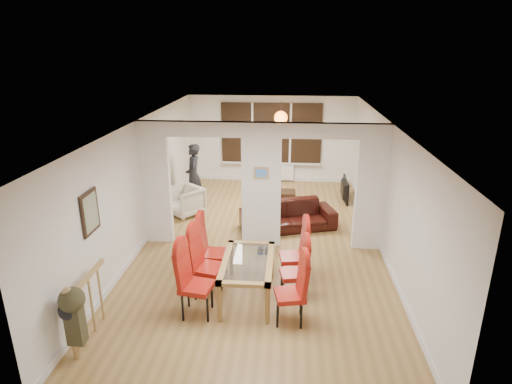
# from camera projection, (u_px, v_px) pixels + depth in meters

# --- Properties ---
(floor) EXTENTS (5.00, 9.00, 0.01)m
(floor) POSITION_uv_depth(u_px,v_px,m) (261.00, 243.00, 9.14)
(floor) COLOR olive
(floor) RESTS_ON ground
(room_walls) EXTENTS (5.00, 9.00, 2.60)m
(room_walls) POSITION_uv_depth(u_px,v_px,m) (261.00, 186.00, 8.71)
(room_walls) COLOR silver
(room_walls) RESTS_ON floor
(divider_wall) EXTENTS (5.00, 0.18, 2.60)m
(divider_wall) POSITION_uv_depth(u_px,v_px,m) (261.00, 186.00, 8.71)
(divider_wall) COLOR white
(divider_wall) RESTS_ON floor
(bay_window_blinds) EXTENTS (3.00, 0.08, 1.80)m
(bay_window_blinds) POSITION_uv_depth(u_px,v_px,m) (271.00, 133.00, 12.82)
(bay_window_blinds) COLOR black
(bay_window_blinds) RESTS_ON room_walls
(radiator) EXTENTS (1.40, 0.08, 0.50)m
(radiator) POSITION_uv_depth(u_px,v_px,m) (271.00, 172.00, 13.18)
(radiator) COLOR white
(radiator) RESTS_ON floor
(pendant_light) EXTENTS (0.36, 0.36, 0.36)m
(pendant_light) POSITION_uv_depth(u_px,v_px,m) (281.00, 118.00, 11.51)
(pendant_light) COLOR orange
(pendant_light) RESTS_ON room_walls
(stair_newel) EXTENTS (0.40, 1.20, 1.10)m
(stair_newel) POSITION_uv_depth(u_px,v_px,m) (89.00, 302.00, 6.11)
(stair_newel) COLOR #A3824B
(stair_newel) RESTS_ON floor
(wall_poster) EXTENTS (0.04, 0.52, 0.67)m
(wall_poster) POSITION_uv_depth(u_px,v_px,m) (90.00, 212.00, 6.53)
(wall_poster) COLOR gray
(wall_poster) RESTS_ON room_walls
(pillar_photo) EXTENTS (0.30, 0.03, 0.25)m
(pillar_photo) POSITION_uv_depth(u_px,v_px,m) (261.00, 173.00, 8.52)
(pillar_photo) COLOR #4C8CD8
(pillar_photo) RESTS_ON divider_wall
(dining_table) EXTENTS (0.83, 1.48, 0.69)m
(dining_table) POSITION_uv_depth(u_px,v_px,m) (248.00, 279.00, 7.09)
(dining_table) COLOR olive
(dining_table) RESTS_ON floor
(dining_chair_la) EXTENTS (0.54, 0.54, 1.16)m
(dining_chair_la) POSITION_uv_depth(u_px,v_px,m) (197.00, 282.00, 6.57)
(dining_chair_la) COLOR maroon
(dining_chair_la) RESTS_ON floor
(dining_chair_lb) EXTENTS (0.56, 0.56, 1.16)m
(dining_chair_lb) POSITION_uv_depth(u_px,v_px,m) (208.00, 263.00, 7.11)
(dining_chair_lb) COLOR maroon
(dining_chair_lb) RESTS_ON floor
(dining_chair_lc) EXTENTS (0.47, 0.47, 1.14)m
(dining_chair_lc) POSITION_uv_depth(u_px,v_px,m) (213.00, 250.00, 7.61)
(dining_chair_lc) COLOR maroon
(dining_chair_lc) RESTS_ON floor
(dining_chair_ra) EXTENTS (0.51, 0.51, 1.08)m
(dining_chair_ra) POSITION_uv_depth(u_px,v_px,m) (290.00, 290.00, 6.41)
(dining_chair_ra) COLOR maroon
(dining_chair_ra) RESTS_ON floor
(dining_chair_rb) EXTENTS (0.48, 0.48, 1.03)m
(dining_chair_rb) POSITION_uv_depth(u_px,v_px,m) (293.00, 270.00, 7.05)
(dining_chair_rb) COLOR maroon
(dining_chair_rb) RESTS_ON floor
(dining_chair_rc) EXTENTS (0.50, 0.50, 1.12)m
(dining_chair_rc) POSITION_uv_depth(u_px,v_px,m) (293.00, 253.00, 7.52)
(dining_chair_rc) COLOR maroon
(dining_chair_rc) RESTS_ON floor
(sofa) EXTENTS (2.29, 1.43, 0.62)m
(sofa) POSITION_uv_depth(u_px,v_px,m) (288.00, 216.00, 9.80)
(sofa) COLOR black
(sofa) RESTS_ON floor
(armchair) EXTENTS (1.08, 1.08, 0.71)m
(armchair) POSITION_uv_depth(u_px,v_px,m) (185.00, 201.00, 10.58)
(armchair) COLOR #BCB49F
(armchair) RESTS_ON floor
(person) EXTENTS (0.67, 0.51, 1.64)m
(person) POSITION_uv_depth(u_px,v_px,m) (194.00, 175.00, 11.05)
(person) COLOR black
(person) RESTS_ON floor
(television) EXTENTS (1.02, 0.14, 0.59)m
(television) POSITION_uv_depth(u_px,v_px,m) (342.00, 189.00, 11.60)
(television) COLOR black
(television) RESTS_ON floor
(coffee_table) EXTENTS (1.04, 0.60, 0.23)m
(coffee_table) POSITION_uv_depth(u_px,v_px,m) (277.00, 195.00, 11.71)
(coffee_table) COLOR black
(coffee_table) RESTS_ON floor
(bottle) EXTENTS (0.06, 0.06, 0.26)m
(bottle) POSITION_uv_depth(u_px,v_px,m) (272.00, 186.00, 11.67)
(bottle) COLOR #143F19
(bottle) RESTS_ON coffee_table
(bowl) EXTENTS (0.22, 0.22, 0.05)m
(bowl) POSITION_uv_depth(u_px,v_px,m) (271.00, 190.00, 11.71)
(bowl) COLOR black
(bowl) RESTS_ON coffee_table
(shoes) EXTENTS (0.26, 0.28, 0.11)m
(shoes) POSITION_uv_depth(u_px,v_px,m) (264.00, 250.00, 8.73)
(shoes) COLOR black
(shoes) RESTS_ON floor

